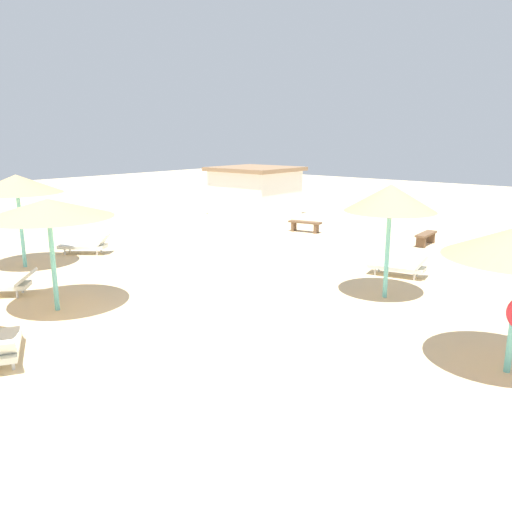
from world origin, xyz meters
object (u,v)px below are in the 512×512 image
Objects in this scene: lounger_0 at (401,266)px; parasol_0 at (391,198)px; lounger_2 at (86,245)px; lounger_3 at (1,346)px; lounger_1 at (1,285)px; bench_2 at (426,236)px; parasol_1 at (48,209)px; beach_cabana at (255,191)px; bench_1 at (305,224)px; parasol_2 at (16,184)px.

parasol_0 is at bearing -76.17° from lounger_0.
lounger_2 reaches higher than lounger_3.
lounger_1 is 15.17m from bench_2.
beach_cabana is at bearing 112.03° from parasol_1.
lounger_0 is at bearing -30.16° from beach_cabana.
lounger_0 is (-0.55, 2.22, -2.35)m from parasol_0.
lounger_3 is at bearing -97.68° from bench_2.
beach_cabana is (-11.93, 8.83, -1.35)m from parasol_0.
lounger_3 is at bearing -41.96° from lounger_2.
parasol_0 reaches higher than beach_cabana.
lounger_1 is at bearing -170.80° from parasol_1.
parasol_0 reaches higher than bench_2.
lounger_3 reaches higher than lounger_1.
lounger_2 is 9.48m from bench_1.
bench_2 is (6.31, 13.79, 0.03)m from lounger_1.
lounger_0 is at bearing 34.17° from parasol_2.
parasol_2 is at bearing -108.07° from bench_1.
bench_2 is (4.09, 13.43, -2.21)m from parasol_1.
parasol_2 is 1.62× the size of lounger_2.
bench_1 is at bearing -25.86° from beach_cabana.
parasol_0 is 8.53m from parasol_1.
lounger_0 is 1.25× the size of bench_1.
parasol_2 reaches higher than lounger_3.
parasol_1 reaches higher than bench_2.
parasol_1 reaches higher than lounger_2.
beach_cabana reaches higher than lounger_3.
parasol_1 is at bearing -84.65° from bench_1.
parasol_1 is 6.70m from lounger_2.
lounger_1 is at bearing -130.57° from lounger_0.
parasol_2 reaches higher than bench_1.
beach_cabana is at bearing 171.01° from bench_2.
lounger_1 is at bearing -94.55° from bench_1.
parasol_0 is at bearing 11.81° from lounger_2.
lounger_1 is at bearing -36.66° from parasol_2.
parasol_0 is 1.55× the size of lounger_3.
lounger_0 is 0.99× the size of lounger_3.
lounger_0 reaches higher than lounger_2.
beach_cabana reaches higher than bench_2.
parasol_0 reaches higher than parasol_1.
lounger_2 is at bearing -156.39° from lounger_0.
lounger_1 is (-2.22, -0.36, -2.24)m from parasol_1.
bench_2 is (8.89, 11.87, -2.39)m from parasol_2.
bench_1 is (3.62, 11.10, -2.39)m from parasol_2.
parasol_1 is 1.70× the size of lounger_1.
parasol_2 is 1.56× the size of lounger_3.
lounger_0 is 0.47× the size of beach_cabana.
lounger_2 is 0.96× the size of lounger_3.
lounger_3 is 15.83m from bench_2.
parasol_2 reaches higher than parasol_0.
parasol_2 is (-10.65, -4.64, 0.06)m from parasol_0.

